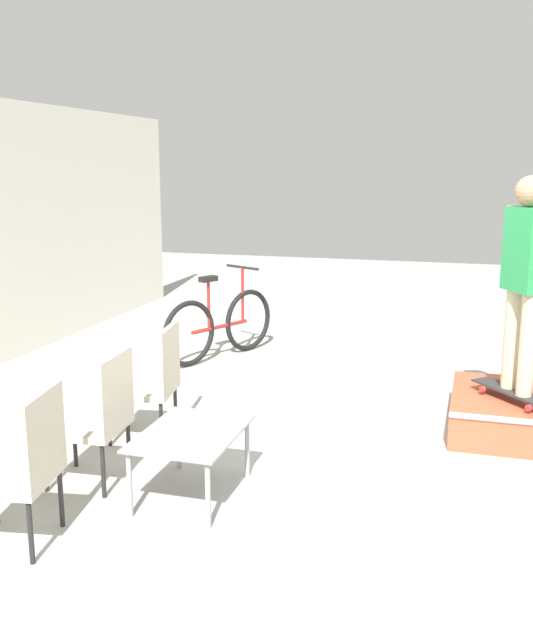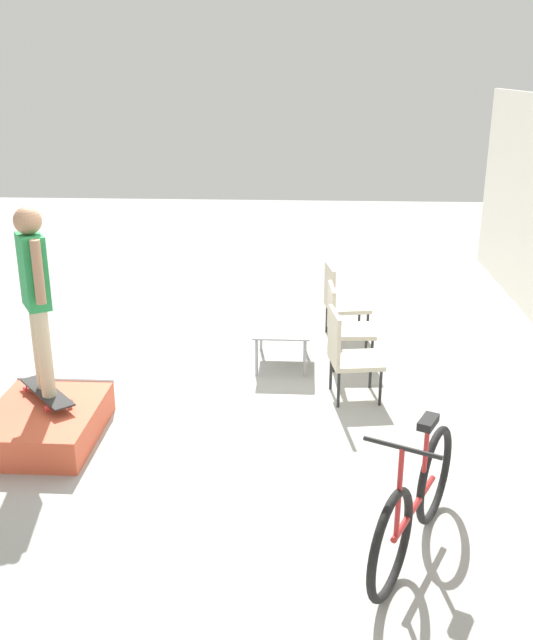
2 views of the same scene
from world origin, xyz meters
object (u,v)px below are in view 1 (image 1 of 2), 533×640
(skate_ramp_box, at_px, (510,413))
(bicycle, at_px, (220,325))
(person_skater, at_px, (525,267))
(patio_chair_right, at_px, (153,378))
(patio_chair_left, at_px, (24,462))
(patio_chair_center, at_px, (99,414))
(skateboard_on_ramp, at_px, (515,393))
(coffee_table, at_px, (191,439))

(skate_ramp_box, height_order, bicycle, bicycle)
(person_skater, distance_m, patio_chair_right, 3.17)
(person_skater, xyz_separation_m, bicycle, (1.69, 3.26, -1.06))
(patio_chair_left, bearing_deg, bicycle, 174.86)
(patio_chair_center, bearing_deg, bicycle, -178.15)
(patio_chair_center, bearing_deg, skateboard_on_ramp, 117.52)
(skate_ramp_box, bearing_deg, bicycle, 64.88)
(patio_chair_right, bearing_deg, coffee_table, 29.36)
(skate_ramp_box, bearing_deg, person_skater, -174.03)
(patio_chair_right, bearing_deg, person_skater, 98.14)
(coffee_table, distance_m, patio_chair_right, 1.16)
(skateboard_on_ramp, relative_size, person_skater, 0.44)
(skate_ramp_box, xyz_separation_m, person_skater, (-0.17, -0.02, 1.30))
(patio_chair_center, bearing_deg, skate_ramp_box, 120.08)
(patio_chair_left, height_order, patio_chair_center, same)
(patio_chair_left, bearing_deg, coffee_table, 131.19)
(person_skater, relative_size, bicycle, 1.12)
(skateboard_on_ramp, xyz_separation_m, person_skater, (0.00, -0.00, 1.07))
(bicycle, bearing_deg, skateboard_on_ramp, -91.39)
(skateboard_on_ramp, xyz_separation_m, coffee_table, (-1.79, 2.19, 0.02))
(skate_ramp_box, distance_m, skateboard_on_ramp, 0.29)
(person_skater, relative_size, patio_chair_right, 1.84)
(skateboard_on_ramp, relative_size, patio_chair_right, 0.80)
(skateboard_on_ramp, distance_m, patio_chair_left, 3.94)
(bicycle, bearing_deg, skate_ramp_box, -89.08)
(bicycle, bearing_deg, patio_chair_center, -148.10)
(skate_ramp_box, relative_size, skateboard_on_ramp, 1.69)
(coffee_table, bearing_deg, person_skater, -50.78)
(patio_chair_center, height_order, bicycle, bicycle)
(patio_chair_left, distance_m, patio_chair_center, 0.89)
(skate_ramp_box, xyz_separation_m, coffee_table, (-1.96, 2.17, 0.26))
(skateboard_on_ramp, height_order, person_skater, person_skater)
(skateboard_on_ramp, height_order, patio_chair_center, patio_chair_center)
(person_skater, bearing_deg, coffee_table, 97.84)
(skate_ramp_box, distance_m, patio_chair_right, 3.09)
(coffee_table, distance_m, bicycle, 3.64)
(skateboard_on_ramp, bearing_deg, patio_chair_left, 90.95)
(skate_ramp_box, height_order, skateboard_on_ramp, skateboard_on_ramp)
(skateboard_on_ramp, distance_m, patio_chair_center, 3.41)
(patio_chair_left, height_order, patio_chair_right, same)
(patio_chair_right, bearing_deg, skate_ramp_box, 101.31)
(skateboard_on_ramp, bearing_deg, person_skater, -131.62)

